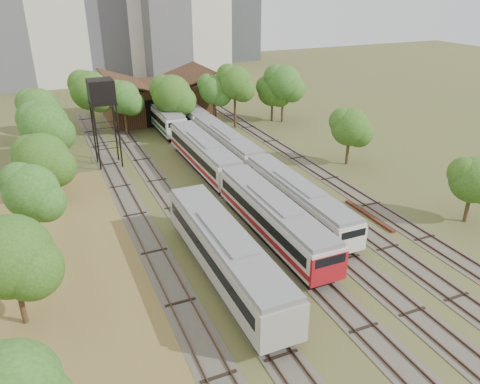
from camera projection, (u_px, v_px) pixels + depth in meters
name	position (u px, v px, depth m)	size (l,w,h in m)	color
ground	(424.00, 353.00, 28.11)	(240.00, 240.00, 0.00)	#475123
dry_grass_patch	(97.00, 352.00, 28.15)	(14.00, 60.00, 0.04)	brown
tracks	(243.00, 194.00, 48.65)	(24.60, 80.00, 0.19)	#4C473D
railcar_red_set	(233.00, 181.00, 47.02)	(2.98, 34.57, 3.69)	black
railcar_green_set	(227.00, 144.00, 58.16)	(2.72, 52.08, 3.36)	black
railcar_rear	(162.00, 116.00, 69.71)	(2.95, 16.08, 3.65)	black
old_grey_coach	(226.00, 254.00, 34.16)	(3.20, 18.00, 3.97)	black
water_tower	(101.00, 94.00, 53.00)	(2.96, 2.96, 10.24)	black
rail_pile_far	(369.00, 215.00, 44.18)	(0.43, 6.92, 0.22)	#512417
maintenance_shed	(157.00, 100.00, 74.79)	(16.45, 11.55, 7.58)	#321912
tree_band_left	(38.00, 206.00, 34.70)	(8.82, 52.20, 8.22)	#382616
tree_band_far	(167.00, 92.00, 66.17)	(40.22, 9.42, 9.20)	#382616
tree_band_right	(337.00, 120.00, 57.93)	(5.57, 41.90, 6.99)	#382616
tower_far_right	(232.00, 5.00, 126.35)	(12.00, 12.00, 28.00)	#404448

